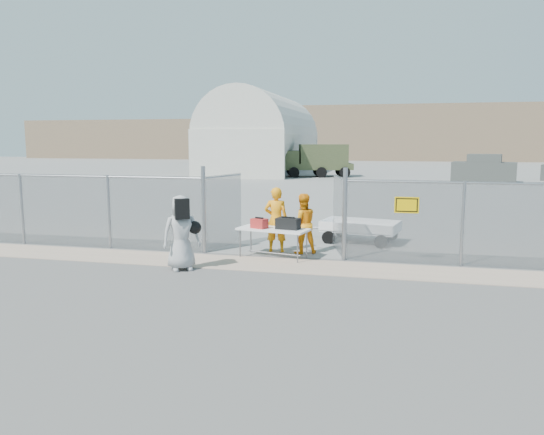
% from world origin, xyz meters
% --- Properties ---
extents(ground, '(160.00, 160.00, 0.00)m').
position_xyz_m(ground, '(0.00, 0.00, 0.00)').
color(ground, '#585757').
extents(tarmac_inside, '(160.00, 80.00, 0.01)m').
position_xyz_m(tarmac_inside, '(0.00, 42.00, 0.01)').
color(tarmac_inside, gray).
rests_on(tarmac_inside, ground).
extents(dirt_strip, '(44.00, 1.60, 0.01)m').
position_xyz_m(dirt_strip, '(0.00, 1.00, 0.01)').
color(dirt_strip, tan).
rests_on(dirt_strip, ground).
extents(distant_hills, '(140.00, 6.00, 9.00)m').
position_xyz_m(distant_hills, '(5.00, 78.00, 4.50)').
color(distant_hills, '#7F684F').
rests_on(distant_hills, ground).
extents(chain_link_fence, '(40.00, 0.20, 2.20)m').
position_xyz_m(chain_link_fence, '(0.00, 2.00, 1.10)').
color(chain_link_fence, gray).
rests_on(chain_link_fence, ground).
extents(quonset_hangar, '(9.00, 18.00, 8.00)m').
position_xyz_m(quonset_hangar, '(-10.00, 40.00, 4.00)').
color(quonset_hangar, beige).
rests_on(quonset_hangar, ground).
extents(folding_table, '(2.07, 1.19, 0.82)m').
position_xyz_m(folding_table, '(0.07, 1.85, 0.41)').
color(folding_table, white).
rests_on(folding_table, ground).
extents(orange_bag, '(0.50, 0.42, 0.26)m').
position_xyz_m(orange_bag, '(-0.31, 1.78, 0.96)').
color(orange_bag, red).
rests_on(orange_bag, folding_table).
extents(black_duffel, '(0.68, 0.47, 0.30)m').
position_xyz_m(black_duffel, '(0.49, 1.82, 0.97)').
color(black_duffel, black).
rests_on(black_duffel, folding_table).
extents(security_worker_left, '(0.72, 0.51, 1.89)m').
position_xyz_m(security_worker_left, '(-0.03, 2.63, 0.95)').
color(security_worker_left, orange).
rests_on(security_worker_left, ground).
extents(security_worker_right, '(1.04, 0.95, 1.73)m').
position_xyz_m(security_worker_right, '(0.75, 2.60, 0.86)').
color(security_worker_right, orange).
rests_on(security_worker_right, ground).
extents(visitor, '(1.10, 1.00, 1.88)m').
position_xyz_m(visitor, '(-1.84, -0.02, 0.94)').
color(visitor, '#A1A1A1').
rests_on(visitor, ground).
extents(utility_trailer, '(3.31, 2.17, 0.74)m').
position_xyz_m(utility_trailer, '(2.25, 4.67, 0.37)').
color(utility_trailer, white).
rests_on(utility_trailer, ground).
extents(military_truck, '(6.47, 3.80, 2.90)m').
position_xyz_m(military_truck, '(-3.66, 35.28, 1.45)').
color(military_truck, '#424B2B').
rests_on(military_truck, ground).
extents(parked_vehicle_near, '(5.04, 3.05, 2.13)m').
position_xyz_m(parked_vehicle_near, '(9.91, 32.14, 1.06)').
color(parked_vehicle_near, '#404440').
rests_on(parked_vehicle_near, ground).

